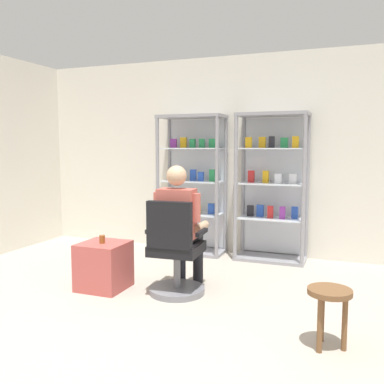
{
  "coord_description": "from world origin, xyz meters",
  "views": [
    {
      "loc": [
        1.53,
        -2.71,
        1.47
      ],
      "look_at": [
        -0.05,
        1.4,
        1.0
      ],
      "focal_mm": 39.52,
      "sensor_mm": 36.0,
      "label": 1
    }
  ],
  "objects_px": {
    "display_cabinet_left": "(193,183)",
    "office_chair": "(175,256)",
    "display_cabinet_right": "(272,186)",
    "storage_crate": "(104,266)",
    "wooden_stool": "(329,301)",
    "tea_glass": "(102,239)",
    "seated_shopkeeper": "(180,222)"
  },
  "relations": [
    {
      "from": "display_cabinet_right",
      "to": "storage_crate",
      "type": "xyz_separation_m",
      "value": [
        -1.41,
        -1.81,
        -0.72
      ]
    },
    {
      "from": "storage_crate",
      "to": "wooden_stool",
      "type": "distance_m",
      "value": 2.33
    },
    {
      "from": "seated_shopkeeper",
      "to": "tea_glass",
      "type": "xyz_separation_m",
      "value": [
        -0.76,
        -0.27,
        -0.18
      ]
    },
    {
      "from": "display_cabinet_right",
      "to": "wooden_stool",
      "type": "height_order",
      "value": "display_cabinet_right"
    },
    {
      "from": "display_cabinet_right",
      "to": "seated_shopkeeper",
      "type": "relative_size",
      "value": 1.47
    },
    {
      "from": "display_cabinet_right",
      "to": "wooden_stool",
      "type": "distance_m",
      "value": 2.57
    },
    {
      "from": "display_cabinet_left",
      "to": "seated_shopkeeper",
      "type": "bearing_deg",
      "value": -73.89
    },
    {
      "from": "display_cabinet_left",
      "to": "storage_crate",
      "type": "xyz_separation_m",
      "value": [
        -0.31,
        -1.81,
        -0.72
      ]
    },
    {
      "from": "seated_shopkeeper",
      "to": "wooden_stool",
      "type": "bearing_deg",
      "value": -27.74
    },
    {
      "from": "office_chair",
      "to": "storage_crate",
      "type": "relative_size",
      "value": 1.98
    },
    {
      "from": "display_cabinet_left",
      "to": "display_cabinet_right",
      "type": "relative_size",
      "value": 1.0
    },
    {
      "from": "office_chair",
      "to": "tea_glass",
      "type": "height_order",
      "value": "office_chair"
    },
    {
      "from": "office_chair",
      "to": "wooden_stool",
      "type": "distance_m",
      "value": 1.62
    },
    {
      "from": "display_cabinet_right",
      "to": "display_cabinet_left",
      "type": "bearing_deg",
      "value": 179.93
    },
    {
      "from": "display_cabinet_right",
      "to": "storage_crate",
      "type": "distance_m",
      "value": 2.4
    },
    {
      "from": "storage_crate",
      "to": "seated_shopkeeper",
      "type": "bearing_deg",
      "value": 18.1
    },
    {
      "from": "office_chair",
      "to": "tea_glass",
      "type": "bearing_deg",
      "value": -172.02
    },
    {
      "from": "display_cabinet_left",
      "to": "wooden_stool",
      "type": "distance_m",
      "value": 3.11
    },
    {
      "from": "office_chair",
      "to": "wooden_stool",
      "type": "bearing_deg",
      "value": -22.77
    },
    {
      "from": "display_cabinet_left",
      "to": "office_chair",
      "type": "xyz_separation_m",
      "value": [
        0.46,
        -1.72,
        -0.57
      ]
    },
    {
      "from": "seated_shopkeeper",
      "to": "tea_glass",
      "type": "distance_m",
      "value": 0.83
    },
    {
      "from": "display_cabinet_right",
      "to": "storage_crate",
      "type": "height_order",
      "value": "display_cabinet_right"
    },
    {
      "from": "display_cabinet_right",
      "to": "office_chair",
      "type": "bearing_deg",
      "value": -110.43
    },
    {
      "from": "wooden_stool",
      "to": "tea_glass",
      "type": "bearing_deg",
      "value": 167.08
    },
    {
      "from": "display_cabinet_right",
      "to": "wooden_stool",
      "type": "bearing_deg",
      "value": -70.1
    },
    {
      "from": "tea_glass",
      "to": "display_cabinet_right",
      "type": "bearing_deg",
      "value": 52.39
    },
    {
      "from": "wooden_stool",
      "to": "office_chair",
      "type": "bearing_deg",
      "value": 157.23
    },
    {
      "from": "display_cabinet_left",
      "to": "office_chair",
      "type": "height_order",
      "value": "display_cabinet_left"
    },
    {
      "from": "display_cabinet_right",
      "to": "office_chair",
      "type": "distance_m",
      "value": 1.92
    },
    {
      "from": "tea_glass",
      "to": "office_chair",
      "type": "bearing_deg",
      "value": 7.98
    },
    {
      "from": "storage_crate",
      "to": "wooden_stool",
      "type": "xyz_separation_m",
      "value": [
        2.26,
        -0.54,
        0.11
      ]
    },
    {
      "from": "tea_glass",
      "to": "display_cabinet_left",
      "type": "bearing_deg",
      "value": 80.43
    }
  ]
}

